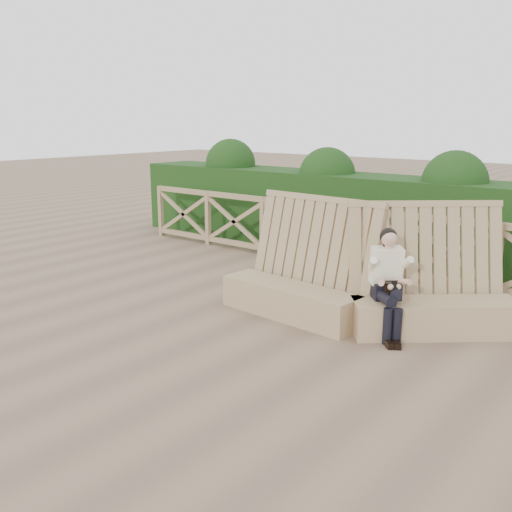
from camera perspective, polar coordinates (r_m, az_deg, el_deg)
The scene contains 5 objects.
ground at distance 7.01m, azimuth -3.35°, elevation -7.52°, with size 60.00×60.00×0.00m, color brown.
bench at distance 7.29m, azimuth 10.46°, elevation -3.68°, with size 3.62×1.89×1.55m.
woman at distance 6.89m, azimuth 13.09°, elevation -2.21°, with size 0.68×0.75×1.28m.
guardrail at distance 9.63m, azimuth 10.74°, elevation 1.54°, with size 10.10×0.09×1.10m.
hedge at distance 10.65m, azimuth 13.88°, elevation 3.60°, with size 12.00×1.20×1.50m, color black.
Camera 1 is at (4.42, -4.82, 2.52)m, focal length 40.00 mm.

